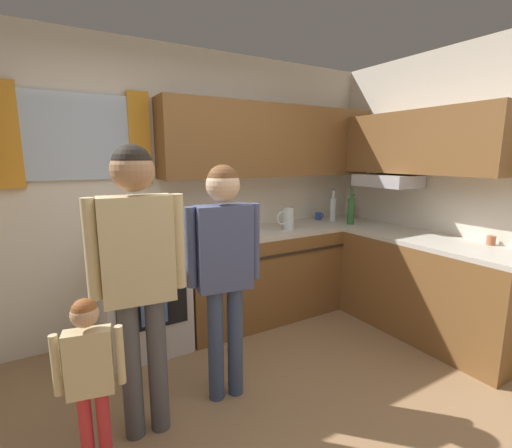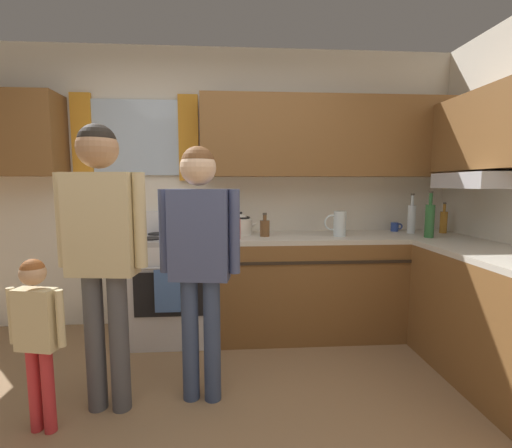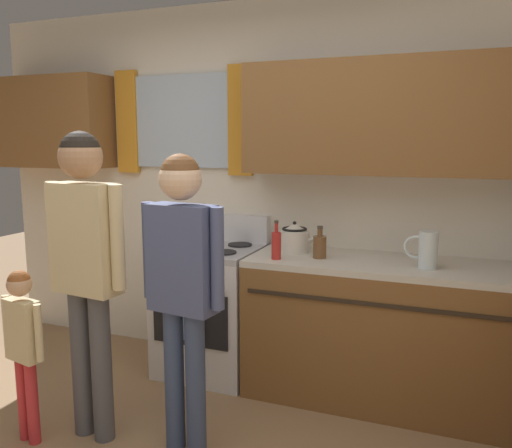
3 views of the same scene
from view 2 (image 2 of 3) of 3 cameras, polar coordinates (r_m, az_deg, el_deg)
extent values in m
cube|color=silver|center=(3.40, -7.48, 5.61)|extent=(4.60, 0.10, 2.60)
cube|color=silver|center=(3.46, -19.05, 13.22)|extent=(0.77, 0.03, 0.68)
cube|color=orange|center=(3.60, -26.61, 12.62)|extent=(0.18, 0.04, 0.78)
cube|color=orange|center=(3.36, -11.00, 13.66)|extent=(0.18, 0.04, 0.78)
cube|color=brown|center=(3.33, 12.33, 13.69)|extent=(2.36, 0.32, 0.71)
cube|color=brown|center=(3.05, 36.50, 12.80)|extent=(0.32, 1.73, 0.58)
cube|color=#B7B7BC|center=(3.15, 32.67, 6.03)|extent=(0.40, 0.60, 0.12)
cube|color=brown|center=(3.31, 13.41, -9.81)|extent=(2.25, 0.62, 0.86)
cube|color=beige|center=(3.21, 13.63, -2.09)|extent=(2.25, 0.62, 0.04)
cube|color=#2D2319|center=(2.95, 15.38, -6.07)|extent=(2.13, 0.01, 0.02)
cube|color=silver|center=(3.21, -13.13, -10.33)|extent=(0.66, 0.62, 0.86)
cube|color=black|center=(2.90, -14.17, -11.17)|extent=(0.54, 0.01, 0.36)
cylinder|color=#ADADB2|center=(2.82, -14.39, -7.05)|extent=(0.54, 0.02, 0.02)
cube|color=#ADADB2|center=(3.11, -13.35, -2.36)|extent=(0.66, 0.62, 0.04)
cube|color=silver|center=(3.36, -12.65, 0.37)|extent=(0.66, 0.08, 0.20)
cylinder|color=black|center=(3.01, -16.91, -2.29)|extent=(0.17, 0.17, 0.01)
cylinder|color=black|center=(2.95, -10.61, -2.29)|extent=(0.17, 0.17, 0.01)
cylinder|color=black|center=(3.27, -15.84, -1.56)|extent=(0.17, 0.17, 0.01)
cylinder|color=black|center=(3.22, -10.04, -1.54)|extent=(0.17, 0.17, 0.01)
cube|color=#4C72B7|center=(2.85, -14.32, -10.62)|extent=(0.20, 0.02, 0.34)
cylinder|color=brown|center=(3.02, 1.45, -0.72)|extent=(0.08, 0.08, 0.14)
cylinder|color=brown|center=(3.01, 1.45, 1.06)|extent=(0.03, 0.03, 0.05)
cylinder|color=#3F382D|center=(3.01, 1.45, 1.68)|extent=(0.04, 0.04, 0.02)
cylinder|color=red|center=(2.88, -3.17, -0.79)|extent=(0.06, 0.06, 0.17)
cylinder|color=red|center=(2.86, -3.18, 1.48)|extent=(0.02, 0.02, 0.06)
cylinder|color=#3F382D|center=(2.86, -3.19, 2.24)|extent=(0.03, 0.03, 0.02)
cylinder|color=silver|center=(3.50, 24.16, 0.69)|extent=(0.07, 0.07, 0.26)
cylinder|color=silver|center=(3.49, 24.29, 3.56)|extent=(0.03, 0.03, 0.09)
cylinder|color=#3F382D|center=(3.49, 24.33, 4.44)|extent=(0.03, 0.03, 0.02)
cylinder|color=#2D6633|center=(3.30, 26.60, 0.42)|extent=(0.08, 0.08, 0.28)
cylinder|color=#2D6633|center=(3.29, 26.76, 3.70)|extent=(0.03, 0.03, 0.10)
cylinder|color=#3F382D|center=(3.28, 26.82, 4.69)|extent=(0.03, 0.03, 0.02)
cylinder|color=#B27223|center=(3.67, 28.41, 0.25)|extent=(0.06, 0.06, 0.20)
cylinder|color=#B27223|center=(3.66, 28.52, 2.35)|extent=(0.02, 0.02, 0.07)
cylinder|color=#3F382D|center=(3.66, 28.56, 3.02)|extent=(0.03, 0.03, 0.02)
cylinder|color=#2D479E|center=(3.61, 21.79, -0.45)|extent=(0.07, 0.07, 0.08)
torus|color=#2D479E|center=(3.63, 22.47, -0.37)|extent=(0.06, 0.01, 0.06)
cylinder|color=silver|center=(3.13, -2.48, -0.48)|extent=(0.20, 0.20, 0.14)
cone|color=silver|center=(3.12, -2.49, 1.26)|extent=(0.18, 0.18, 0.05)
sphere|color=black|center=(3.11, -2.50, 1.81)|extent=(0.02, 0.02, 0.02)
cone|color=silver|center=(3.13, -0.11, 0.05)|extent=(0.09, 0.04, 0.07)
torus|color=black|center=(3.12, -2.49, 1.07)|extent=(0.17, 0.17, 0.02)
cylinder|color=silver|center=(3.11, 13.58, 0.04)|extent=(0.11, 0.11, 0.22)
torus|color=silver|center=(3.09, 12.36, 0.24)|extent=(0.14, 0.02, 0.14)
cylinder|color=#4C4C51|center=(2.32, -21.50, -17.71)|extent=(0.11, 0.11, 0.83)
cylinder|color=#4C4C51|center=(2.38, -24.89, -17.23)|extent=(0.11, 0.11, 0.83)
cube|color=#D1BC8C|center=(2.17, -24.06, -0.05)|extent=(0.40, 0.20, 0.59)
cylinder|color=#D1BC8C|center=(2.08, -18.51, 0.57)|extent=(0.07, 0.07, 0.54)
cylinder|color=#D1BC8C|center=(2.28, -29.17, 0.57)|extent=(0.07, 0.07, 0.54)
sphere|color=#A87A56|center=(2.17, -24.60, 11.27)|extent=(0.23, 0.23, 0.23)
sphere|color=black|center=(2.17, -24.63, 12.02)|extent=(0.21, 0.21, 0.21)
cylinder|color=#38476B|center=(2.29, -7.21, -18.41)|extent=(0.10, 0.10, 0.77)
cylinder|color=#38476B|center=(2.32, -10.71, -18.15)|extent=(0.10, 0.10, 0.77)
cube|color=#47517A|center=(2.11, -9.29, -1.78)|extent=(0.37, 0.20, 0.55)
cylinder|color=#47517A|center=(2.07, -3.57, -1.26)|extent=(0.07, 0.07, 0.50)
cylinder|color=#47517A|center=(2.17, -14.78, -1.12)|extent=(0.07, 0.07, 0.50)
sphere|color=beige|center=(2.10, -9.49, 9.13)|extent=(0.21, 0.21, 0.21)
sphere|color=brown|center=(2.10, -9.51, 9.86)|extent=(0.20, 0.20, 0.20)
cylinder|color=red|center=(2.38, -30.91, -22.46)|extent=(0.06, 0.06, 0.47)
cylinder|color=red|center=(2.42, -32.56, -21.95)|extent=(0.06, 0.06, 0.47)
cube|color=#D1BC8C|center=(2.24, -32.37, -13.08)|extent=(0.23, 0.13, 0.33)
cylinder|color=#D1BC8C|center=(2.15, -29.42, -13.35)|extent=(0.04, 0.04, 0.31)
cylinder|color=#D1BC8C|center=(2.33, -35.13, -12.18)|extent=(0.04, 0.04, 0.31)
sphere|color=tan|center=(2.17, -32.78, -6.80)|extent=(0.13, 0.13, 0.13)
sphere|color=brown|center=(2.17, -32.81, -6.38)|extent=(0.12, 0.12, 0.12)
camera|label=1|loc=(1.19, -91.80, 12.95)|focal=25.13mm
camera|label=3|loc=(1.14, 97.02, 13.95)|focal=36.73mm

